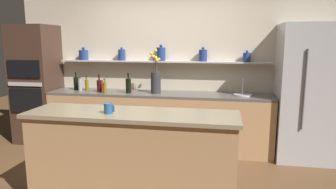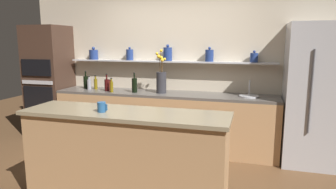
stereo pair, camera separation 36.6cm
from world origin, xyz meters
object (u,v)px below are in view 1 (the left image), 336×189
Objects in this scene: flower_vase at (156,81)px; bottle_oil_6 at (105,87)px; bottle_wine_3 at (128,86)px; bottle_wine_4 at (99,86)px; bottle_sauce_5 at (102,86)px; sink_fixture at (243,94)px; coffee_mug at (108,108)px; bottle_oil_0 at (87,85)px; oven_tower at (37,84)px; bottle_spirit_1 at (80,85)px; bottle_wine_2 at (76,83)px; refrigerator at (309,93)px.

flower_vase reaches higher than bottle_oil_6.
bottle_wine_3 is 1.13× the size of bottle_wine_4.
sink_fixture is at bearing -1.01° from bottle_sauce_5.
coffee_mug is (0.86, -1.77, 0.05)m from bottle_wine_4.
sink_fixture reaches higher than bottle_oil_0.
bottle_oil_6 is (1.32, -0.18, 0.01)m from oven_tower.
bottle_spirit_1 is at bearing -179.88° from flower_vase.
flower_vase reaches higher than bottle_wine_4.
sink_fixture is 1.66× the size of bottle_sauce_5.
oven_tower is 8.37× the size of bottle_oil_0.
bottle_oil_0 reaches higher than bottle_sauce_5.
oven_tower reaches higher than bottle_spirit_1.
flower_vase is at bearing 9.14° from bottle_wine_3.
bottle_wine_4 is (0.48, -0.14, -0.01)m from bottle_wine_2.
bottle_wine_3 is (-2.72, -0.06, 0.05)m from refrigerator.
bottle_oil_0 is at bearing 33.78° from bottle_spirit_1.
bottle_oil_0 is at bearing 178.90° from refrigerator.
bottle_wine_4 reaches higher than bottle_oil_0.
bottle_sauce_5 is 0.74× the size of bottle_oil_6.
bottle_oil_0 is 0.45m from bottle_oil_6.
bottle_sauce_5 is at bearing 163.63° from bottle_wine_3.
bottle_sauce_5 is at bearing -0.50° from bottle_wine_2.
bottle_oil_6 is at bearing -167.86° from bottle_wine_3.
bottle_spirit_1 is at bearing -146.22° from bottle_oil_0.
flower_vase is at bearing 10.53° from bottle_oil_6.
bottle_wine_4 is (1.19, -0.09, 0.02)m from oven_tower.
coffee_mug is at bearing -65.48° from bottle_sauce_5.
bottle_oil_0 is at bearing 179.59° from sink_fixture.
bottle_spirit_1 is at bearing 179.90° from refrigerator.
bottle_spirit_1 reaches higher than bottle_sauce_5.
bottle_spirit_1 is (-1.30, -0.00, -0.11)m from flower_vase.
refrigerator is 3.23m from bottle_sauce_5.
flower_vase reaches higher than sink_fixture.
flower_vase is at bearing 87.75° from coffee_mug.
bottle_wine_4 is 0.14m from bottle_sauce_5.
sink_fixture is at bearing 0.21° from oven_tower.
bottle_oil_0 is 0.21m from bottle_wine_2.
sink_fixture is at bearing 3.49° from bottle_wine_3.
bottle_oil_6 reaches higher than coffee_mug.
bottle_wine_2 reaches higher than bottle_wine_4.
refrigerator is 2.72m from bottle_wine_3.
bottle_wine_4 is 2.68× the size of coffee_mug.
bottle_spirit_1 is at bearing 123.87° from coffee_mug.
oven_tower reaches higher than bottle_wine_4.
bottle_oil_0 is 0.11m from bottle_spirit_1.
bottle_oil_0 is at bearing 157.03° from bottle_wine_4.
bottle_oil_6 is 1.83m from coffee_mug.
bottle_sauce_5 is 0.27m from bottle_oil_6.
flower_vase is 0.82m from bottle_oil_6.
sink_fixture is 1.20× the size of bottle_oil_0.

